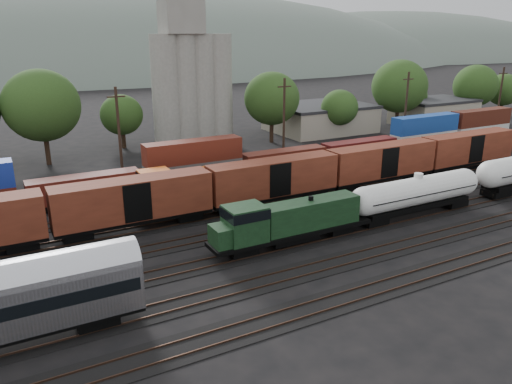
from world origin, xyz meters
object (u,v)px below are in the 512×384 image
green_locomotive (284,221)px  grain_silo (191,78)px  orange_locomotive (191,183)px  tank_car_a (417,193)px

green_locomotive → grain_silo: grain_silo is taller
green_locomotive → orange_locomotive: size_ratio=0.98×
tank_car_a → green_locomotive: bearing=180.0°
green_locomotive → tank_car_a: size_ratio=0.95×
orange_locomotive → grain_silo: (10.66, 26.00, 8.92)m
tank_car_a → orange_locomotive: tank_car_a is taller
orange_locomotive → grain_silo: grain_silo is taller
green_locomotive → grain_silo: (7.72, 41.00, 8.84)m
green_locomotive → tank_car_a: 15.96m
green_locomotive → tank_car_a: bearing=-0.0°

